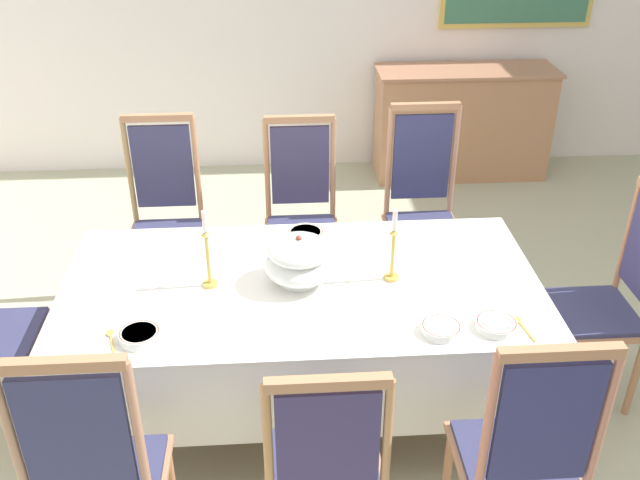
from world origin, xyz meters
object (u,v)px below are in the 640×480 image
at_px(chair_north_c, 422,207).
at_px(candlestick_east, 393,252).
at_px(chair_south_c, 523,453).
at_px(candlestick_west, 208,256).
at_px(chair_south_a, 98,472).
at_px(bowl_near_left, 496,325).
at_px(spoon_primary, 520,323).
at_px(bowl_far_right, 441,328).
at_px(sideboard, 462,123).
at_px(chair_south_b, 325,467).
at_px(chair_north_a, 165,216).
at_px(soup_tureen, 299,260).
at_px(bowl_near_right, 139,335).
at_px(dining_table, 302,295).
at_px(spoon_secondary, 111,336).
at_px(bowl_far_left, 306,234).
at_px(chair_head_east, 610,297).

xyz_separation_m(chair_north_c, candlestick_east, (-0.34, -0.96, 0.28)).
height_order(chair_south_c, candlestick_east, chair_south_c).
bearing_deg(candlestick_west, chair_south_a, -109.32).
height_order(candlestick_west, bowl_near_left, candlestick_west).
bearing_deg(spoon_primary, bowl_far_right, 176.52).
height_order(chair_north_c, spoon_primary, chair_north_c).
distance_m(chair_north_c, sideboard, 1.90).
bearing_deg(sideboard, bowl_far_right, 74.40).
height_order(chair_south_b, candlestick_west, candlestick_west).
xyz_separation_m(chair_south_c, bowl_near_left, (0.04, 0.55, 0.16)).
xyz_separation_m(bowl_far_right, spoon_primary, (0.35, 0.04, -0.02)).
relative_size(candlestick_west, bowl_near_left, 2.22).
bearing_deg(candlestick_east, chair_north_a, 140.77).
xyz_separation_m(chair_south_c, candlestick_west, (-1.18, 0.96, 0.30)).
distance_m(chair_south_b, soup_tureen, 1.00).
bearing_deg(candlestick_east, soup_tureen, -180.00).
bearing_deg(spoon_primary, bowl_near_right, 170.42).
height_order(dining_table, bowl_far_right, bowl_far_right).
bearing_deg(chair_north_a, spoon_primary, 141.19).
distance_m(chair_south_a, spoon_secondary, 0.62).
bearing_deg(sideboard, spoon_primary, 80.34).
bearing_deg(sideboard, dining_table, 62.16).
relative_size(soup_tureen, bowl_far_left, 1.69).
bearing_deg(candlestick_east, sideboard, 69.47).
distance_m(chair_north_c, candlestick_east, 1.06).
distance_m(chair_south_b, bowl_near_right, 0.94).
xyz_separation_m(chair_south_b, soup_tureen, (-0.05, 0.95, 0.29)).
height_order(chair_south_b, bowl_near_left, chair_south_b).
height_order(chair_north_a, soup_tureen, chair_north_a).
bearing_deg(chair_south_c, spoon_primary, 75.39).
bearing_deg(dining_table, bowl_near_left, -27.03).
distance_m(chair_south_b, bowl_far_right, 0.77).
distance_m(candlestick_west, bowl_far_right, 1.08).
xyz_separation_m(candlestick_west, spoon_secondary, (-0.38, -0.36, -0.15)).
height_order(dining_table, bowl_near_left, bowl_near_left).
bearing_deg(candlestick_east, bowl_far_right, -71.19).
bearing_deg(bowl_far_left, candlestick_east, -46.79).
height_order(chair_south_c, bowl_far_right, chair_south_c).
xyz_separation_m(chair_south_b, candlestick_west, (-0.46, 0.95, 0.33)).
xyz_separation_m(chair_head_east, bowl_near_right, (-2.18, -0.38, 0.18)).
relative_size(spoon_secondary, sideboard, 0.12).
relative_size(chair_south_b, spoon_primary, 6.19).
xyz_separation_m(candlestick_east, bowl_far_right, (0.14, -0.42, -0.13)).
height_order(bowl_near_right, bowl_far_left, same).
bearing_deg(bowl_near_left, chair_north_a, 138.68).
relative_size(chair_head_east, bowl_near_right, 6.64).
relative_size(chair_north_a, chair_south_b, 1.08).
relative_size(chair_north_a, sideboard, 0.82).
bearing_deg(candlestick_west, spoon_primary, -15.99).
xyz_separation_m(chair_north_a, chair_south_c, (1.52, -1.92, -0.00)).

